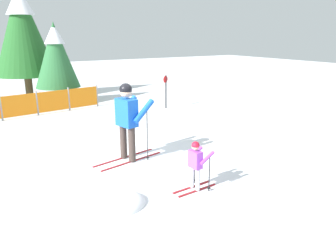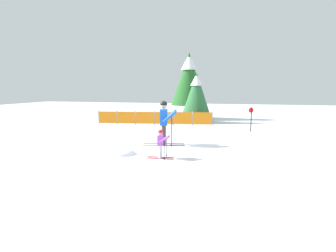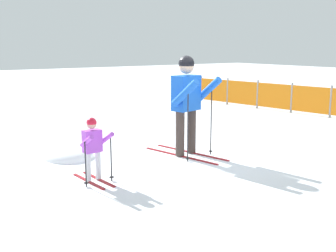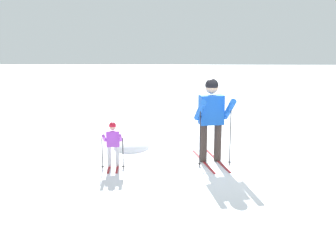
{
  "view_description": "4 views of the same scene",
  "coord_description": "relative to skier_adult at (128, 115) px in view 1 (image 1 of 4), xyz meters",
  "views": [
    {
      "loc": [
        -3.25,
        -6.9,
        2.92
      ],
      "look_at": [
        0.25,
        -1.17,
        1.03
      ],
      "focal_mm": 35.0,
      "sensor_mm": 36.0,
      "label": 1
    },
    {
      "loc": [
        2.61,
        -10.54,
        2.36
      ],
      "look_at": [
        0.24,
        -1.18,
        0.96
      ],
      "focal_mm": 28.0,
      "sensor_mm": 36.0,
      "label": 2
    },
    {
      "loc": [
        5.92,
        -4.77,
        2.04
      ],
      "look_at": [
        0.35,
        -0.9,
        0.73
      ],
      "focal_mm": 45.0,
      "sensor_mm": 36.0,
      "label": 3
    },
    {
      "loc": [
        8.84,
        -0.85,
        2.8
      ],
      "look_at": [
        0.07,
        -1.04,
        0.86
      ],
      "focal_mm": 45.0,
      "sensor_mm": 36.0,
      "label": 4
    }
  ],
  "objects": [
    {
      "name": "conifer_near",
      "position": [
        0.24,
        7.61,
        1.01
      ],
      "size": [
        1.85,
        1.85,
        3.43
      ],
      "color": "#4C3823",
      "rests_on": "ground_plane"
    },
    {
      "name": "snow_mound",
      "position": [
        -1.13,
        -1.9,
        -1.11
      ],
      "size": [
        1.06,
        0.9,
        0.43
      ],
      "primitive_type": "ellipsoid",
      "color": "white",
      "rests_on": "ground_plane"
    },
    {
      "name": "ground_plane",
      "position": [
        0.19,
        0.09,
        -1.11
      ],
      "size": [
        60.0,
        60.0,
        0.0
      ],
      "primitive_type": "plane",
      "color": "white"
    },
    {
      "name": "skier_adult",
      "position": [
        0.0,
        0.0,
        0.0
      ],
      "size": [
        1.79,
        0.88,
        1.85
      ],
      "rotation": [
        0.0,
        0.0,
        0.21
      ],
      "color": "maroon",
      "rests_on": "ground_plane"
    },
    {
      "name": "safety_fence",
      "position": [
        -2.21,
        5.7,
        -0.65
      ],
      "size": [
        7.42,
        1.19,
        0.92
      ],
      "rotation": [
        0.0,
        0.0,
        0.15
      ],
      "color": "gray",
      "rests_on": "ground_plane"
    },
    {
      "name": "conifer_far",
      "position": [
        -0.65,
        9.68,
        2.02
      ],
      "size": [
        2.72,
        2.72,
        5.06
      ],
      "color": "#4C3823",
      "rests_on": "ground_plane"
    },
    {
      "name": "skier_child",
      "position": [
        0.44,
        -2.11,
        -0.54
      ],
      "size": [
        0.93,
        0.5,
        0.98
      ],
      "rotation": [
        0.0,
        0.0,
        0.07
      ],
      "color": "maroon",
      "rests_on": "ground_plane"
    },
    {
      "name": "trail_marker",
      "position": [
        3.71,
        4.43,
        -0.28
      ],
      "size": [
        0.26,
        0.14,
        1.34
      ],
      "color": "black",
      "rests_on": "ground_plane"
    }
  ]
}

